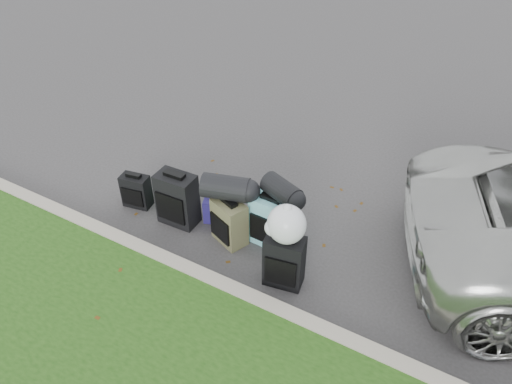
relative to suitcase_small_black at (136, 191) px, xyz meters
The scene contains 12 objects.
ground 1.78m from the suitcase_small_black, ahead, with size 120.00×120.00×0.00m, color #383535.
curb 1.91m from the suitcase_small_black, 23.22° to the right, with size 120.00×0.18×0.15m, color #9E937F.
suitcase_small_black is the anchor object (origin of this frame).
suitcase_large_black_left 0.73m from the suitcase_small_black, ahead, with size 0.51×0.31×0.74m, color black.
suitcase_olive 1.51m from the suitcase_small_black, ahead, with size 0.44×0.28×0.61m, color #48462C.
suitcase_teal 1.99m from the suitcase_small_black, ahead, with size 0.48×0.29×0.69m, color #5CA7B5.
suitcase_large_black_right 2.45m from the suitcase_small_black, ahead, with size 0.45×0.27×0.67m, color black.
tote_green 0.47m from the suitcase_small_black, 45.64° to the left, with size 0.27×0.21×0.30m, color #186C2E.
tote_navy 1.17m from the suitcase_small_black, 14.41° to the left, with size 0.32×0.25×0.34m, color navy.
duffel_left 1.52m from the suitcase_small_black, ahead, with size 0.31×0.31×0.58m, color black.
duffel_right 2.18m from the suitcase_small_black, ahead, with size 0.27×0.27×0.49m, color black.
trash_bag 2.53m from the suitcase_small_black, ahead, with size 0.43×0.43×0.43m, color white.
Camera 1 is at (2.41, -4.17, 4.40)m, focal length 35.00 mm.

